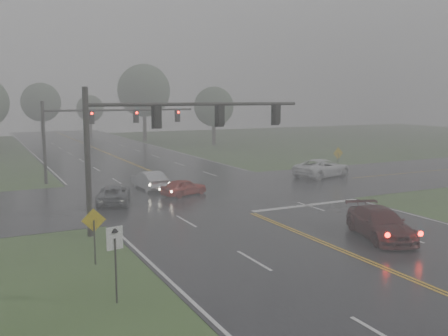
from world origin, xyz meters
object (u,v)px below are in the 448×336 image
sedan_maroon (380,238)px  car_grey (114,203)px  pickup_white (322,177)px  sedan_silver (149,189)px  signal_gantry_near (159,131)px  sedan_red (184,196)px  signal_gantry_far (94,124)px

sedan_maroon → car_grey: (-10.25, 14.68, 0.00)m
sedan_maroon → pickup_white: (9.82, 17.57, 0.00)m
sedan_silver → car_grey: sedan_silver is taller
pickup_white → signal_gantry_near: (-19.31, -10.42, 5.45)m
sedan_maroon → sedan_silver: sedan_maroon is taller
sedan_silver → pickup_white: bearing=172.2°
sedan_red → signal_gantry_far: signal_gantry_far is taller
pickup_white → signal_gantry_far: signal_gantry_far is taller
sedan_maroon → sedan_red: (-4.87, 15.12, 0.00)m
signal_gantry_far → car_grey: bearing=-95.9°
car_grey → sedan_red: bearing=-157.1°
sedan_silver → signal_gantry_far: bearing=-69.9°
sedan_red → sedan_silver: sedan_silver is taller
car_grey → signal_gantry_far: signal_gantry_far is taller
car_grey → sedan_maroon: bearing=143.2°
sedan_silver → signal_gantry_near: size_ratio=0.34×
car_grey → pickup_white: bearing=-153.5°
signal_gantry_near → sedan_maroon: bearing=-37.0°
sedan_red → signal_gantry_far: (-4.30, 10.01, 4.93)m
sedan_silver → signal_gantry_near: signal_gantry_near is taller
pickup_white → sedan_red: bearing=85.6°
car_grey → signal_gantry_far: size_ratio=0.34×
signal_gantry_near → signal_gantry_far: (0.32, 17.98, -0.52)m
sedan_maroon → car_grey: 17.90m
car_grey → signal_gantry_near: size_ratio=0.35×
sedan_red → signal_gantry_far: bearing=4.7°
sedan_red → pickup_white: size_ratio=0.62×
sedan_red → car_grey: 5.40m
sedan_maroon → signal_gantry_far: signal_gantry_far is taller
pickup_white → signal_gantry_far: 21.03m
sedan_maroon → sedan_red: 15.88m
sedan_silver → signal_gantry_near: 13.20m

